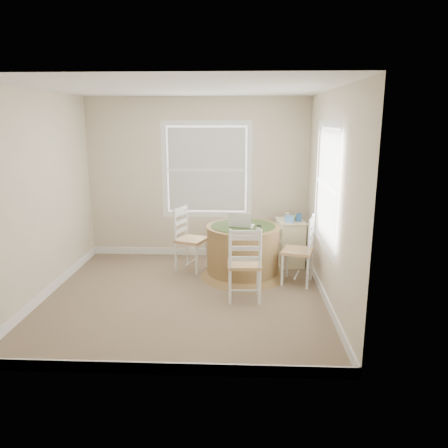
{
  "coord_description": "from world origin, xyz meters",
  "views": [
    {
      "loc": [
        0.74,
        -5.28,
        2.24
      ],
      "look_at": [
        0.49,
        0.45,
        0.87
      ],
      "focal_mm": 35.0,
      "sensor_mm": 36.0,
      "label": 1
    }
  ],
  "objects_px": {
    "chair_left": "(191,239)",
    "laptop": "(241,224)",
    "round_table": "(243,249)",
    "corner_chest": "(290,242)",
    "chair_near": "(244,264)",
    "chair_right": "(298,251)"
  },
  "relations": [
    {
      "from": "chair_left",
      "to": "chair_near",
      "type": "xyz_separation_m",
      "value": [
        0.8,
        -1.12,
        0.0
      ]
    },
    {
      "from": "round_table",
      "to": "chair_left",
      "type": "distance_m",
      "value": 0.83
    },
    {
      "from": "chair_left",
      "to": "corner_chest",
      "type": "relative_size",
      "value": 1.33
    },
    {
      "from": "corner_chest",
      "to": "chair_right",
      "type": "bearing_deg",
      "value": -95.22
    },
    {
      "from": "round_table",
      "to": "corner_chest",
      "type": "height_order",
      "value": "round_table"
    },
    {
      "from": "round_table",
      "to": "chair_near",
      "type": "distance_m",
      "value": 0.86
    },
    {
      "from": "chair_right",
      "to": "laptop",
      "type": "bearing_deg",
      "value": -89.64
    },
    {
      "from": "chair_right",
      "to": "laptop",
      "type": "distance_m",
      "value": 0.87
    },
    {
      "from": "chair_right",
      "to": "corner_chest",
      "type": "height_order",
      "value": "chair_right"
    },
    {
      "from": "chair_near",
      "to": "laptop",
      "type": "relative_size",
      "value": 2.44
    },
    {
      "from": "chair_left",
      "to": "corner_chest",
      "type": "xyz_separation_m",
      "value": [
        1.52,
        0.31,
        -0.12
      ]
    },
    {
      "from": "chair_left",
      "to": "laptop",
      "type": "xyz_separation_m",
      "value": [
        0.76,
        -0.29,
        0.31
      ]
    },
    {
      "from": "corner_chest",
      "to": "chair_near",
      "type": "bearing_deg",
      "value": -123.18
    },
    {
      "from": "chair_near",
      "to": "chair_left",
      "type": "bearing_deg",
      "value": -56.3
    },
    {
      "from": "round_table",
      "to": "chair_left",
      "type": "relative_size",
      "value": 1.31
    },
    {
      "from": "chair_near",
      "to": "corner_chest",
      "type": "height_order",
      "value": "chair_near"
    },
    {
      "from": "corner_chest",
      "to": "round_table",
      "type": "bearing_deg",
      "value": -148.69
    },
    {
      "from": "laptop",
      "to": "corner_chest",
      "type": "height_order",
      "value": "laptop"
    },
    {
      "from": "round_table",
      "to": "corner_chest",
      "type": "distance_m",
      "value": 0.94
    },
    {
      "from": "chair_near",
      "to": "chair_right",
      "type": "bearing_deg",
      "value": -142.46
    },
    {
      "from": "laptop",
      "to": "chair_left",
      "type": "bearing_deg",
      "value": -7.33
    },
    {
      "from": "chair_near",
      "to": "corner_chest",
      "type": "bearing_deg",
      "value": -118.61
    }
  ]
}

